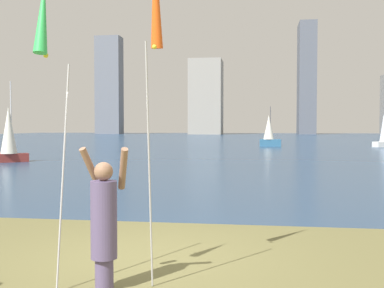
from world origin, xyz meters
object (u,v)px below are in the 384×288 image
(kite_flag_left, at_px, (44,26))
(sailboat_1, at_px, (9,135))
(sailboat_2, at_px, (269,132))
(person, at_px, (104,220))

(kite_flag_left, bearing_deg, sailboat_1, 120.38)
(kite_flag_left, distance_m, sailboat_1, 22.69)
(kite_flag_left, distance_m, sailboat_2, 42.17)
(kite_flag_left, bearing_deg, sailboat_2, 85.41)
(kite_flag_left, relative_size, sailboat_1, 0.84)
(person, relative_size, sailboat_1, 0.40)
(person, bearing_deg, sailboat_2, 73.74)
(kite_flag_left, height_order, sailboat_2, sailboat_2)
(sailboat_1, bearing_deg, person, -57.85)
(person, relative_size, sailboat_2, 0.46)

